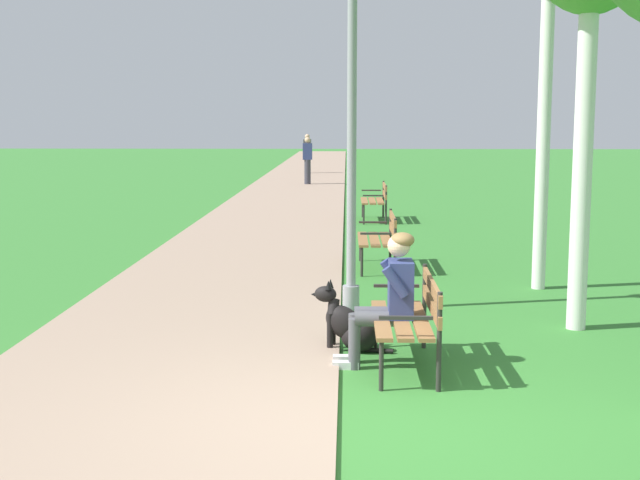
{
  "coord_description": "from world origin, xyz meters",
  "views": [
    {
      "loc": [
        -0.2,
        -6.06,
        2.27
      ],
      "look_at": [
        -0.5,
        3.61,
        0.9
      ],
      "focal_mm": 48.12,
      "sensor_mm": 36.0,
      "label": 1
    }
  ],
  "objects_px": {
    "park_bench_mid": "(381,235)",
    "park_bench_far": "(377,198)",
    "pedestrian_distant": "(308,161)",
    "dog_black": "(349,325)",
    "pedestrian_further_distant": "(307,154)",
    "lamp_post_near": "(352,123)",
    "person_seated_on_near_bench": "(389,294)",
    "park_bench_near": "(411,313)"
  },
  "relations": [
    {
      "from": "park_bench_near",
      "to": "park_bench_mid",
      "type": "bearing_deg",
      "value": 90.78
    },
    {
      "from": "park_bench_near",
      "to": "dog_black",
      "type": "relative_size",
      "value": 1.82
    },
    {
      "from": "lamp_post_near",
      "to": "pedestrian_further_distant",
      "type": "bearing_deg",
      "value": 93.77
    },
    {
      "from": "person_seated_on_near_bench",
      "to": "park_bench_mid",
      "type": "bearing_deg",
      "value": 88.51
    },
    {
      "from": "park_bench_mid",
      "to": "lamp_post_near",
      "type": "distance_m",
      "value": 3.41
    },
    {
      "from": "person_seated_on_near_bench",
      "to": "pedestrian_further_distant",
      "type": "height_order",
      "value": "pedestrian_further_distant"
    },
    {
      "from": "person_seated_on_near_bench",
      "to": "pedestrian_distant",
      "type": "height_order",
      "value": "pedestrian_distant"
    },
    {
      "from": "park_bench_far",
      "to": "pedestrian_distant",
      "type": "height_order",
      "value": "pedestrian_distant"
    },
    {
      "from": "park_bench_near",
      "to": "park_bench_mid",
      "type": "xyz_separation_m",
      "value": [
        -0.07,
        5.28,
        0.0
      ]
    },
    {
      "from": "park_bench_far",
      "to": "person_seated_on_near_bench",
      "type": "height_order",
      "value": "person_seated_on_near_bench"
    },
    {
      "from": "lamp_post_near",
      "to": "pedestrian_further_distant",
      "type": "height_order",
      "value": "lamp_post_near"
    },
    {
      "from": "lamp_post_near",
      "to": "pedestrian_further_distant",
      "type": "relative_size",
      "value": 2.6
    },
    {
      "from": "dog_black",
      "to": "park_bench_near",
      "type": "bearing_deg",
      "value": -44.2
    },
    {
      "from": "park_bench_mid",
      "to": "park_bench_far",
      "type": "xyz_separation_m",
      "value": [
        0.15,
        6.21,
        0.0
      ]
    },
    {
      "from": "park_bench_near",
      "to": "pedestrian_distant",
      "type": "distance_m",
      "value": 22.02
    },
    {
      "from": "park_bench_mid",
      "to": "dog_black",
      "type": "relative_size",
      "value": 1.82
    },
    {
      "from": "dog_black",
      "to": "pedestrian_distant",
      "type": "bearing_deg",
      "value": 93.68
    },
    {
      "from": "park_bench_near",
      "to": "lamp_post_near",
      "type": "xyz_separation_m",
      "value": [
        -0.54,
        2.37,
        1.71
      ]
    },
    {
      "from": "park_bench_far",
      "to": "lamp_post_near",
      "type": "distance_m",
      "value": 9.3
    },
    {
      "from": "dog_black",
      "to": "lamp_post_near",
      "type": "relative_size",
      "value": 0.19
    },
    {
      "from": "park_bench_mid",
      "to": "park_bench_far",
      "type": "bearing_deg",
      "value": 88.62
    },
    {
      "from": "person_seated_on_near_bench",
      "to": "lamp_post_near",
      "type": "bearing_deg",
      "value": 98.11
    },
    {
      "from": "park_bench_far",
      "to": "dog_black",
      "type": "distance_m",
      "value": 10.96
    },
    {
      "from": "pedestrian_distant",
      "to": "pedestrian_further_distant",
      "type": "xyz_separation_m",
      "value": [
        -0.29,
        6.11,
        0.0
      ]
    },
    {
      "from": "park_bench_far",
      "to": "park_bench_near",
      "type": "bearing_deg",
      "value": -90.39
    },
    {
      "from": "park_bench_far",
      "to": "dog_black",
      "type": "xyz_separation_m",
      "value": [
        -0.65,
        -10.94,
        -0.25
      ]
    },
    {
      "from": "park_bench_mid",
      "to": "lamp_post_near",
      "type": "xyz_separation_m",
      "value": [
        -0.47,
        -2.91,
        1.71
      ]
    },
    {
      "from": "park_bench_near",
      "to": "lamp_post_near",
      "type": "relative_size",
      "value": 0.35
    },
    {
      "from": "park_bench_mid",
      "to": "person_seated_on_near_bench",
      "type": "height_order",
      "value": "person_seated_on_near_bench"
    },
    {
      "from": "person_seated_on_near_bench",
      "to": "lamp_post_near",
      "type": "height_order",
      "value": "lamp_post_near"
    },
    {
      "from": "lamp_post_near",
      "to": "dog_black",
      "type": "bearing_deg",
      "value": -90.97
    },
    {
      "from": "person_seated_on_near_bench",
      "to": "park_bench_far",
      "type": "bearing_deg",
      "value": 88.57
    },
    {
      "from": "park_bench_near",
      "to": "park_bench_mid",
      "type": "height_order",
      "value": "same"
    },
    {
      "from": "person_seated_on_near_bench",
      "to": "pedestrian_distant",
      "type": "relative_size",
      "value": 0.76
    },
    {
      "from": "pedestrian_distant",
      "to": "pedestrian_further_distant",
      "type": "relative_size",
      "value": 1.0
    },
    {
      "from": "park_bench_far",
      "to": "pedestrian_further_distant",
      "type": "xyz_separation_m",
      "value": [
        -2.31,
        16.55,
        0.33
      ]
    },
    {
      "from": "pedestrian_distant",
      "to": "dog_black",
      "type": "bearing_deg",
      "value": -86.32
    },
    {
      "from": "dog_black",
      "to": "pedestrian_distant",
      "type": "height_order",
      "value": "pedestrian_distant"
    },
    {
      "from": "park_bench_near",
      "to": "pedestrian_distant",
      "type": "bearing_deg",
      "value": 95.07
    },
    {
      "from": "dog_black",
      "to": "park_bench_far",
      "type": "bearing_deg",
      "value": 86.61
    },
    {
      "from": "park_bench_near",
      "to": "person_seated_on_near_bench",
      "type": "distance_m",
      "value": 0.27
    },
    {
      "from": "lamp_post_near",
      "to": "person_seated_on_near_bench",
      "type": "bearing_deg",
      "value": -81.89
    }
  ]
}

